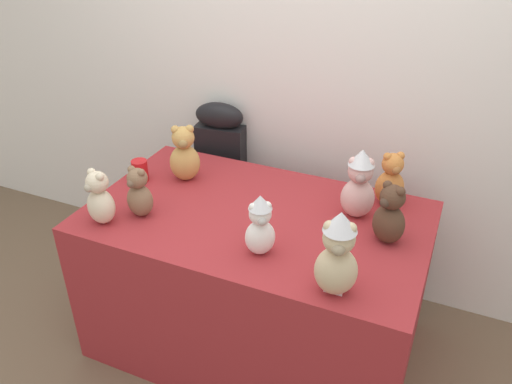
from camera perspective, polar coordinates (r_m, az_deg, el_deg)
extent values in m
plane|color=brown|center=(2.70, -2.26, -19.37)|extent=(10.00, 10.00, 0.00)
cube|color=white|center=(2.74, 6.15, 14.14)|extent=(7.00, 0.08, 2.60)
cube|color=maroon|center=(2.58, 0.00, -9.84)|extent=(1.54, 0.92, 0.79)
cube|color=black|center=(3.15, -3.73, -0.32)|extent=(0.29, 0.15, 0.90)
ellipsoid|color=black|center=(2.92, -4.07, 8.37)|extent=(0.29, 0.15, 0.15)
ellipsoid|color=#4C3323|center=(2.20, 14.39, -3.40)|extent=(0.18, 0.17, 0.17)
sphere|color=#4C3323|center=(2.14, 14.82, -0.55)|extent=(0.10, 0.10, 0.10)
sphere|color=#4C3323|center=(2.13, 14.30, 0.73)|extent=(0.04, 0.04, 0.04)
sphere|color=#4C3323|center=(2.10, 15.64, 0.04)|extent=(0.04, 0.04, 0.04)
sphere|color=#412E23|center=(2.11, 14.04, -1.15)|extent=(0.04, 0.04, 0.04)
ellipsoid|color=tan|center=(2.62, -7.83, 3.22)|extent=(0.19, 0.19, 0.19)
sphere|color=tan|center=(2.56, -8.05, 5.96)|extent=(0.11, 0.11, 0.11)
sphere|color=tan|center=(2.54, -8.90, 6.81)|extent=(0.04, 0.04, 0.04)
sphere|color=tan|center=(2.54, -7.33, 6.90)|extent=(0.04, 0.04, 0.04)
sphere|color=olive|center=(2.52, -8.05, 5.31)|extent=(0.05, 0.05, 0.05)
ellipsoid|color=#CCB78E|center=(1.90, 8.79, -8.56)|extent=(0.18, 0.17, 0.19)
sphere|color=#CCB78E|center=(1.81, 9.14, -5.05)|extent=(0.12, 0.12, 0.12)
sphere|color=#CCB78E|center=(1.78, 8.10, -3.78)|extent=(0.04, 0.04, 0.04)
sphere|color=#CCB78E|center=(1.79, 10.40, -3.97)|extent=(0.04, 0.04, 0.04)
sphere|color=#9D8E71|center=(1.78, 9.07, -6.24)|extent=(0.05, 0.05, 0.05)
cone|color=silver|center=(1.77, 9.32, -3.23)|extent=(0.12, 0.12, 0.08)
ellipsoid|color=#7F6047|center=(2.37, -12.65, -0.89)|extent=(0.14, 0.12, 0.15)
sphere|color=#7F6047|center=(2.31, -12.96, 1.49)|extent=(0.09, 0.09, 0.09)
sphere|color=#7F6047|center=(2.31, -13.57, 2.44)|extent=(0.03, 0.03, 0.03)
sphere|color=#7F6047|center=(2.28, -12.54, 2.10)|extent=(0.03, 0.03, 0.03)
sphere|color=brown|center=(2.29, -13.59, 0.91)|extent=(0.04, 0.04, 0.04)
ellipsoid|color=beige|center=(2.36, -16.68, -1.51)|extent=(0.16, 0.14, 0.16)
sphere|color=beige|center=(2.30, -17.12, 1.03)|extent=(0.10, 0.10, 0.10)
sphere|color=beige|center=(2.30, -17.68, 2.09)|extent=(0.04, 0.04, 0.04)
sphere|color=beige|center=(2.26, -16.83, 1.63)|extent=(0.04, 0.04, 0.04)
sphere|color=#ABA08A|center=(2.28, -17.93, 0.45)|extent=(0.04, 0.04, 0.04)
ellipsoid|color=#D17F3D|center=(2.47, 14.47, 0.48)|extent=(0.18, 0.17, 0.17)
sphere|color=#D17F3D|center=(2.41, 14.85, 3.01)|extent=(0.10, 0.10, 0.10)
sphere|color=#D17F3D|center=(2.39, 14.28, 3.80)|extent=(0.04, 0.04, 0.04)
sphere|color=#D17F3D|center=(2.41, 15.65, 3.87)|extent=(0.04, 0.04, 0.04)
sphere|color=#A06536|center=(2.38, 15.18, 2.35)|extent=(0.04, 0.04, 0.04)
ellipsoid|color=white|center=(2.07, 0.45, -5.01)|extent=(0.16, 0.15, 0.15)
sphere|color=white|center=(2.01, 0.46, -2.44)|extent=(0.09, 0.09, 0.09)
sphere|color=white|center=(1.99, -0.33, -1.67)|extent=(0.03, 0.03, 0.03)
sphere|color=white|center=(2.00, 1.25, -1.51)|extent=(0.03, 0.03, 0.03)
sphere|color=#B4B3AF|center=(1.98, 0.67, -3.22)|extent=(0.04, 0.04, 0.04)
cone|color=silver|center=(1.98, 0.47, -1.12)|extent=(0.09, 0.09, 0.06)
ellipsoid|color=beige|center=(2.34, 11.11, -0.65)|extent=(0.18, 0.16, 0.18)
sphere|color=beige|center=(2.27, 11.45, 2.28)|extent=(0.11, 0.11, 0.11)
sphere|color=beige|center=(2.25, 10.69, 3.32)|extent=(0.04, 0.04, 0.04)
sphere|color=beige|center=(2.26, 12.42, 3.17)|extent=(0.04, 0.04, 0.04)
sphere|color=#A88783|center=(2.24, 11.44, 1.50)|extent=(0.05, 0.05, 0.05)
cone|color=silver|center=(2.24, 11.62, 3.77)|extent=(0.12, 0.12, 0.07)
cylinder|color=red|center=(2.66, -12.66, 2.31)|extent=(0.08, 0.08, 0.11)
cube|color=white|center=(1.93, 8.51, -10.43)|extent=(0.07, 0.01, 0.05)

